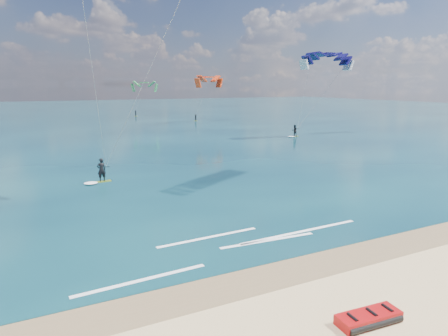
% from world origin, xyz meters
% --- Properties ---
extents(ground, '(320.00, 320.00, 0.00)m').
position_xyz_m(ground, '(0.00, 40.00, 0.00)').
color(ground, tan).
rests_on(ground, ground).
extents(wet_sand_strip, '(320.00, 2.40, 0.01)m').
position_xyz_m(wet_sand_strip, '(0.00, 3.00, 0.00)').
color(wet_sand_strip, brown).
rests_on(wet_sand_strip, ground).
extents(sea, '(320.00, 200.00, 0.04)m').
position_xyz_m(sea, '(0.00, 104.00, 0.02)').
color(sea, '#092532').
rests_on(sea, ground).
extents(packed_kite_mid, '(2.64, 1.38, 0.43)m').
position_xyz_m(packed_kite_mid, '(2.86, -1.45, 0.00)').
color(packed_kite_mid, '#AC0B0D').
rests_on(packed_kite_mid, ground).
extents(kitesurfer_main, '(9.78, 11.91, 19.54)m').
position_xyz_m(kitesurfer_main, '(-0.89, 19.05, 10.00)').
color(kitesurfer_main, '#B0D619').
rests_on(kitesurfer_main, sea).
extents(kitesurfer_far, '(11.05, 4.34, 14.31)m').
position_xyz_m(kitesurfer_far, '(32.79, 39.21, 7.84)').
color(kitesurfer_far, gold).
rests_on(kitesurfer_far, sea).
extents(shoreline_foam, '(16.22, 3.60, 0.01)m').
position_xyz_m(shoreline_foam, '(2.19, 6.51, 0.05)').
color(shoreline_foam, white).
rests_on(shoreline_foam, ground).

